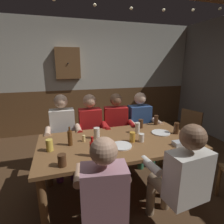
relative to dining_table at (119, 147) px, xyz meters
The scene contains 28 objects.
ground_plane 0.69m from the dining_table, 90.00° to the left, with size 6.70×6.70×0.00m, color #4C331E.
back_wall_upper 2.82m from the dining_table, 90.00° to the left, with size 5.59×0.12×1.62m, color beige.
back_wall_wainscot 2.55m from the dining_table, 90.00° to the left, with size 5.59×0.12×1.07m, color brown.
dining_table is the anchor object (origin of this frame).
person_0 0.98m from the dining_table, 132.15° to the left, with size 0.51×0.50×1.25m.
person_1 0.75m from the dining_table, 107.13° to the left, with size 0.50×0.54×1.23m.
person_2 0.74m from the dining_table, 73.81° to the left, with size 0.56×0.57×1.22m.
person_3 0.97m from the dining_table, 47.68° to the left, with size 0.53×0.54×1.22m.
person_4 0.81m from the dining_table, 117.90° to the right, with size 0.53×0.57×1.18m.
person_5 0.82m from the dining_table, 62.08° to the right, with size 0.56×0.56×1.21m.
chair_empty_near_right 1.60m from the dining_table, 20.32° to the left, with size 0.57×0.57×0.88m.
table_candle 0.45m from the dining_table, 165.32° to the left, with size 0.04×0.04×0.08m, color #F9E08C.
condiment_caddy 0.73m from the dining_table, 26.72° to the right, with size 0.14×0.10×0.05m, color #B2B7BC.
plate_0 0.65m from the dining_table, ahead, with size 0.25×0.25×0.01m, color white.
plate_1 0.19m from the dining_table, 97.30° to the right, with size 0.25×0.25×0.01m, color white.
bottle_0 0.51m from the dining_table, 144.09° to the right, with size 0.06×0.06×0.22m.
bottle_1 0.62m from the dining_table, behind, with size 0.05×0.05×0.23m.
pint_glass_0 0.42m from the dining_table, 28.26° to the left, with size 0.07×0.07×0.15m, color white.
pint_glass_1 0.34m from the dining_table, 147.01° to the left, with size 0.08×0.08×0.14m, color white.
pint_glass_2 0.83m from the dining_table, behind, with size 0.08×0.08×0.13m, color #E5C64C.
pint_glass_3 0.85m from the dining_table, ahead, with size 0.07×0.07×0.16m, color #4C2D19.
pint_glass_4 0.80m from the dining_table, 151.17° to the right, with size 0.08×0.08×0.12m, color #4C2D19.
pint_glass_5 0.23m from the dining_table, 24.14° to the right, with size 0.07×0.07×0.12m, color gold.
pint_glass_6 0.88m from the dining_table, 28.20° to the left, with size 0.06×0.06×0.15m, color #4C2D19.
pint_glass_7 0.31m from the dining_table, 20.75° to the right, with size 0.07×0.07×0.10m, color white.
pint_glass_8 0.60m from the dining_table, 36.59° to the left, with size 0.07×0.07×0.13m, color #4C2D19.
wall_dart_cabinet 2.67m from the dining_table, 100.05° to the left, with size 0.56×0.15×0.70m.
string_lights 1.73m from the dining_table, 90.00° to the left, with size 3.95×0.04×0.20m.
Camera 1 is at (-0.67, -2.11, 1.69)m, focal length 28.31 mm.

